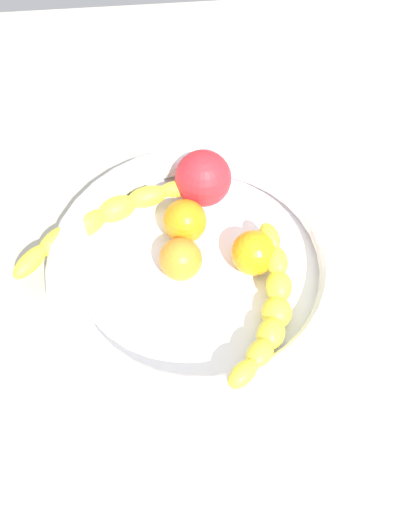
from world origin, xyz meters
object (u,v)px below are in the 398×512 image
orange_mid_left (254,256)px  orange_mid_right (185,221)px  fruit_bowl (199,264)px  orange_front (181,261)px  banana_draped_right (104,218)px  banana_draped_left (270,307)px  tomato_red (203,178)px

orange_mid_left → orange_mid_right: bearing=52.7°
fruit_bowl → orange_front: (-0.30, 2.21, 1.41)cm
banana_draped_right → orange_front: size_ratio=4.53×
banana_draped_left → tomato_red: size_ratio=2.82×
banana_draped_right → tomato_red: bearing=-72.4°
banana_draped_right → orange_mid_right: orange_mid_right is taller
banana_draped_right → orange_mid_left: size_ratio=4.31×
orange_front → fruit_bowl: bearing=-82.2°
banana_draped_right → orange_front: orange_front is taller
fruit_bowl → orange_mid_right: (5.47, 1.24, 1.56)cm
tomato_red → banana_draped_left: bearing=-163.0°
fruit_bowl → orange_mid_left: 6.79cm
fruit_bowl → banana_draped_right: (7.26, 11.39, 1.06)cm
fruit_bowl → banana_draped_right: 13.56cm
banana_draped_left → orange_mid_right: orange_mid_right is taller
banana_draped_right → orange_front: bearing=-129.5°
banana_draped_left → orange_mid_left: (6.87, 0.76, 0.07)cm
orange_mid_left → tomato_red: size_ratio=0.74×
fruit_bowl → banana_draped_left: banana_draped_left is taller
orange_mid_left → tomato_red: tomato_red is taller
orange_mid_left → banana_draped_left: bearing=-173.7°
orange_front → orange_mid_left: orange_mid_left is taller
fruit_bowl → banana_draped_left: 10.51cm
orange_mid_right → banana_draped_right: bearing=80.0°
banana_draped_left → banana_draped_right: (14.64, 18.74, -0.42)cm
orange_front → tomato_red: (11.71, -3.83, 1.09)cm
banana_draped_right → orange_mid_left: (-7.76, -17.98, 0.49)cm
fruit_bowl → tomato_red: tomato_red is taller
orange_mid_right → tomato_red: size_ratio=0.74×
banana_draped_right → tomato_red: tomato_red is taller
fruit_bowl → banana_draped_right: size_ratio=1.55×
orange_mid_left → banana_draped_right: bearing=66.7°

